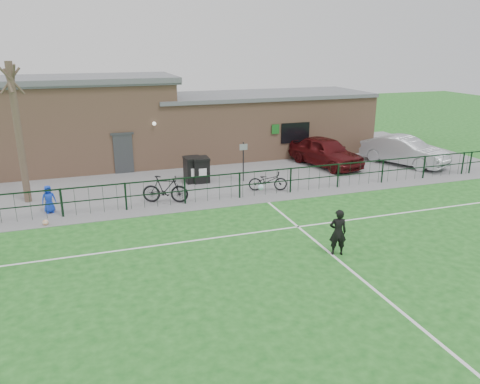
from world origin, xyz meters
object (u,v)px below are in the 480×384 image
object	(u,v)px
wheelie_bin_right	(201,170)
ball_ground	(46,223)
sign_post	(243,162)
car_maroon	(325,152)
spectator_child	(49,199)
car_silver	(404,151)
bicycle_d	(165,189)
bare_tree	(19,135)
wheelie_bin_left	(193,170)
bicycle_e	(268,181)

from	to	relation	value
wheelie_bin_right	ball_ground	bearing A→B (deg)	-149.81
sign_post	car_maroon	xyz separation A→B (m)	(5.41, 1.46, -0.18)
spectator_child	car_silver	bearing A→B (deg)	-4.38
bicycle_d	wheelie_bin_right	bearing A→B (deg)	-19.56
spectator_child	wheelie_bin_right	bearing A→B (deg)	8.21
bare_tree	sign_post	bearing A→B (deg)	-0.26
wheelie_bin_left	wheelie_bin_right	world-z (taller)	wheelie_bin_left
spectator_child	ball_ground	distance (m)	1.49
sign_post	bicycle_e	size ratio (longest dim) A/B	1.10
bicycle_e	spectator_child	size ratio (longest dim) A/B	1.57
car_silver	bicycle_e	distance (m)	9.46
car_maroon	car_silver	world-z (taller)	car_maroon
car_maroon	wheelie_bin_right	bearing A→B (deg)	172.36
ball_ground	sign_post	bearing A→B (deg)	19.24
wheelie_bin_right	ball_ground	size ratio (longest dim) A/B	5.09
wheelie_bin_right	bicycle_e	bearing A→B (deg)	-40.57
wheelie_bin_left	sign_post	size ratio (longest dim) A/B	0.59
wheelie_bin_right	car_silver	bearing A→B (deg)	0.49
spectator_child	sign_post	bearing A→B (deg)	0.58
wheelie_bin_left	wheelie_bin_right	bearing A→B (deg)	-20.64
bicycle_d	ball_ground	xyz separation A→B (m)	(-4.85, -1.16, -0.51)
wheelie_bin_right	spectator_child	size ratio (longest dim) A/B	1.01
spectator_child	bicycle_d	bearing A→B (deg)	-13.60
bare_tree	wheelie_bin_right	distance (m)	8.34
bicycle_d	spectator_child	bearing A→B (deg)	107.89
spectator_child	bicycle_e	bearing A→B (deg)	-10.94
spectator_child	car_maroon	bearing A→B (deg)	2.06
wheelie_bin_right	car_silver	distance (m)	11.87
car_maroon	bicycle_e	xyz separation A→B (m)	(-4.82, -3.30, -0.34)
wheelie_bin_left	sign_post	xyz separation A→B (m)	(2.42, -0.72, 0.41)
bare_tree	car_silver	xyz separation A→B (m)	(19.83, 0.22, -2.18)
ball_ground	wheelie_bin_right	bearing A→B (deg)	28.10
bare_tree	wheelie_bin_left	world-z (taller)	bare_tree
wheelie_bin_left	car_maroon	bearing A→B (deg)	3.30
wheelie_bin_left	spectator_child	world-z (taller)	wheelie_bin_left
bare_tree	car_silver	bearing A→B (deg)	0.63
bare_tree	wheelie_bin_left	size ratio (longest dim) A/B	5.08
wheelie_bin_left	bicycle_e	world-z (taller)	wheelie_bin_left
wheelie_bin_right	spectator_child	bearing A→B (deg)	-159.13
wheelie_bin_right	spectator_child	xyz separation A→B (m)	(-6.98, -2.38, -0.01)
wheelie_bin_left	ball_ground	distance (m)	7.79
wheelie_bin_left	bicycle_d	size ratio (longest dim) A/B	0.59
car_maroon	ball_ground	size ratio (longest dim) A/B	20.87
sign_post	wheelie_bin_right	bearing A→B (deg)	163.89
car_maroon	bicycle_d	world-z (taller)	car_maroon
bicycle_d	spectator_child	world-z (taller)	bicycle_d
car_silver	car_maroon	bearing A→B (deg)	140.06
bare_tree	wheelie_bin_right	bearing A→B (deg)	3.93
bicycle_d	bicycle_e	xyz separation A→B (m)	(4.89, 0.19, -0.13)
wheelie_bin_left	bicycle_d	bearing A→B (deg)	-126.45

